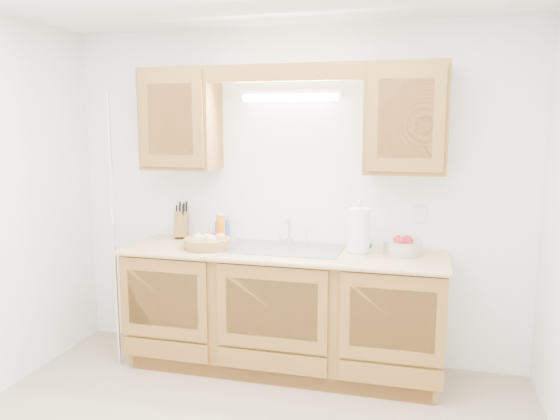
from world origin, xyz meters
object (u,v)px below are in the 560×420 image
(knife_block, at_px, (181,224))
(apple_bowl, at_px, (403,246))
(paper_towel, at_px, (359,231))
(fruit_basket, at_px, (208,241))

(knife_block, height_order, apple_bowl, knife_block)
(knife_block, relative_size, paper_towel, 0.80)
(knife_block, distance_m, apple_bowl, 1.73)
(fruit_basket, height_order, knife_block, knife_block)
(fruit_basket, xyz_separation_m, knife_block, (-0.34, 0.29, 0.06))
(fruit_basket, distance_m, paper_towel, 1.09)
(fruit_basket, height_order, paper_towel, paper_towel)
(fruit_basket, height_order, apple_bowl, apple_bowl)
(knife_block, xyz_separation_m, paper_towel, (1.42, -0.17, 0.05))
(fruit_basket, xyz_separation_m, apple_bowl, (1.38, 0.14, 0.01))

